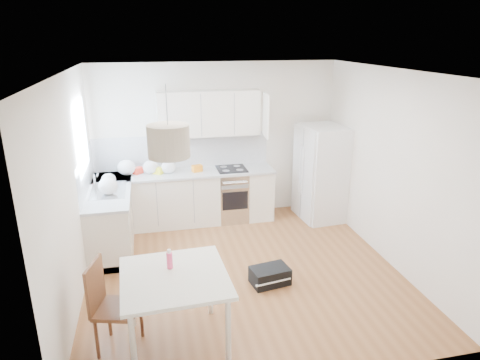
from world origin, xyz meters
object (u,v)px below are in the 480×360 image
(dining_chair, at_px, (118,307))
(gym_bag, at_px, (270,276))
(dining_table, at_px, (175,284))
(refrigerator, at_px, (322,173))

(dining_chair, height_order, gym_bag, dining_chair)
(dining_chair, distance_m, gym_bag, 2.08)
(dining_table, bearing_deg, refrigerator, 43.04)
(refrigerator, bearing_deg, dining_table, -138.89)
(gym_bag, bearing_deg, refrigerator, 42.53)
(refrigerator, bearing_deg, dining_chair, -145.29)
(dining_table, xyz_separation_m, gym_bag, (1.28, 0.93, -0.62))
(dining_table, height_order, dining_chair, dining_chair)
(refrigerator, relative_size, gym_bag, 3.40)
(dining_table, relative_size, gym_bag, 2.26)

